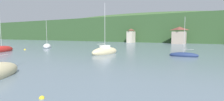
{
  "coord_description": "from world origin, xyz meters",
  "views": [
    {
      "loc": [
        12.79,
        21.79,
        4.51
      ],
      "look_at": [
        0.0,
        44.96,
        2.1
      ],
      "focal_mm": 28.0,
      "sensor_mm": 36.0,
      "label": 1
    }
  ],
  "objects_px": {
    "sailboat_far_4": "(184,55)",
    "mooring_buoy_mid": "(42,98)",
    "shore_building_west": "(131,36)",
    "shore_building_westcentral": "(179,36)",
    "sailboat_far_3": "(47,46)",
    "sailboat_mid_6": "(2,50)",
    "mooring_buoy_far": "(25,50)",
    "sailboat_far_2": "(105,51)"
  },
  "relations": [
    {
      "from": "sailboat_far_2",
      "to": "mooring_buoy_far",
      "type": "relative_size",
      "value": 21.94
    },
    {
      "from": "sailboat_far_2",
      "to": "sailboat_far_4",
      "type": "xyz_separation_m",
      "value": [
        16.77,
        3.73,
        -0.3
      ]
    },
    {
      "from": "mooring_buoy_mid",
      "to": "shore_building_westcentral",
      "type": "bearing_deg",
      "value": 91.78
    },
    {
      "from": "shore_building_westcentral",
      "to": "sailboat_far_3",
      "type": "xyz_separation_m",
      "value": [
        -36.1,
        -49.91,
        -3.63
      ]
    },
    {
      "from": "sailboat_far_4",
      "to": "mooring_buoy_mid",
      "type": "distance_m",
      "value": 30.95
    },
    {
      "from": "mooring_buoy_mid",
      "to": "mooring_buoy_far",
      "type": "height_order",
      "value": "mooring_buoy_far"
    },
    {
      "from": "mooring_buoy_mid",
      "to": "sailboat_far_3",
      "type": "bearing_deg",
      "value": 138.88
    },
    {
      "from": "sailboat_far_3",
      "to": "mooring_buoy_mid",
      "type": "bearing_deg",
      "value": 2.59
    },
    {
      "from": "shore_building_west",
      "to": "sailboat_far_3",
      "type": "height_order",
      "value": "sailboat_far_3"
    },
    {
      "from": "sailboat_far_3",
      "to": "mooring_buoy_far",
      "type": "bearing_deg",
      "value": -39.39
    },
    {
      "from": "sailboat_far_2",
      "to": "mooring_buoy_far",
      "type": "height_order",
      "value": "sailboat_far_2"
    },
    {
      "from": "sailboat_mid_6",
      "to": "shore_building_west",
      "type": "bearing_deg",
      "value": -32.13
    },
    {
      "from": "sailboat_far_2",
      "to": "mooring_buoy_far",
      "type": "bearing_deg",
      "value": 105.25
    },
    {
      "from": "shore_building_west",
      "to": "sailboat_far_2",
      "type": "relative_size",
      "value": 0.64
    },
    {
      "from": "sailboat_far_4",
      "to": "mooring_buoy_mid",
      "type": "height_order",
      "value": "sailboat_far_4"
    },
    {
      "from": "shore_building_westcentral",
      "to": "sailboat_far_3",
      "type": "relative_size",
      "value": 0.84
    },
    {
      "from": "sailboat_far_2",
      "to": "mooring_buoy_mid",
      "type": "bearing_deg",
      "value": -146.86
    },
    {
      "from": "shore_building_west",
      "to": "mooring_buoy_far",
      "type": "xyz_separation_m",
      "value": [
        -9.23,
        -59.42,
        -3.83
      ]
    },
    {
      "from": "sailboat_mid_6",
      "to": "mooring_buoy_mid",
      "type": "bearing_deg",
      "value": -139.65
    },
    {
      "from": "shore_building_west",
      "to": "mooring_buoy_mid",
      "type": "relative_size",
      "value": 20.54
    },
    {
      "from": "mooring_buoy_far",
      "to": "mooring_buoy_mid",
      "type": "bearing_deg",
      "value": -33.22
    },
    {
      "from": "sailboat_far_4",
      "to": "mooring_buoy_far",
      "type": "relative_size",
      "value": 14.98
    },
    {
      "from": "shore_building_west",
      "to": "mooring_buoy_mid",
      "type": "distance_m",
      "value": 88.78
    },
    {
      "from": "shore_building_westcentral",
      "to": "mooring_buoy_far",
      "type": "bearing_deg",
      "value": -120.64
    },
    {
      "from": "shore_building_westcentral",
      "to": "sailboat_far_4",
      "type": "distance_m",
      "value": 54.1
    },
    {
      "from": "shore_building_westcentral",
      "to": "shore_building_west",
      "type": "bearing_deg",
      "value": 179.21
    },
    {
      "from": "shore_building_west",
      "to": "mooring_buoy_far",
      "type": "bearing_deg",
      "value": -98.82
    },
    {
      "from": "shore_building_westcentral",
      "to": "sailboat_mid_6",
      "type": "relative_size",
      "value": 0.69
    },
    {
      "from": "shore_building_westcentral",
      "to": "mooring_buoy_mid",
      "type": "relative_size",
      "value": 21.87
    },
    {
      "from": "sailboat_far_4",
      "to": "mooring_buoy_far",
      "type": "distance_m",
      "value": 43.83
    },
    {
      "from": "shore_building_west",
      "to": "sailboat_far_3",
      "type": "distance_m",
      "value": 51.42
    },
    {
      "from": "shore_building_west",
      "to": "shore_building_westcentral",
      "type": "xyz_separation_m",
      "value": [
        25.77,
        -0.35,
        0.24
      ]
    },
    {
      "from": "mooring_buoy_far",
      "to": "shore_building_westcentral",
      "type": "bearing_deg",
      "value": 59.36
    },
    {
      "from": "sailboat_mid_6",
      "to": "sailboat_far_4",
      "type": "bearing_deg",
      "value": -98.24
    },
    {
      "from": "shore_building_westcentral",
      "to": "sailboat_far_4",
      "type": "height_order",
      "value": "shore_building_westcentral"
    },
    {
      "from": "sailboat_mid_6",
      "to": "mooring_buoy_mid",
      "type": "relative_size",
      "value": 31.5
    },
    {
      "from": "mooring_buoy_mid",
      "to": "sailboat_far_2",
      "type": "bearing_deg",
      "value": 112.26
    },
    {
      "from": "shore_building_west",
      "to": "sailboat_far_2",
      "type": "distance_m",
      "value": 60.07
    },
    {
      "from": "shore_building_west",
      "to": "mooring_buoy_far",
      "type": "height_order",
      "value": "shore_building_west"
    },
    {
      "from": "sailboat_mid_6",
      "to": "mooring_buoy_far",
      "type": "height_order",
      "value": "sailboat_mid_6"
    },
    {
      "from": "mooring_buoy_mid",
      "to": "mooring_buoy_far",
      "type": "distance_m",
      "value": 44.94
    },
    {
      "from": "sailboat_far_2",
      "to": "sailboat_far_3",
      "type": "distance_m",
      "value": 28.69
    }
  ]
}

